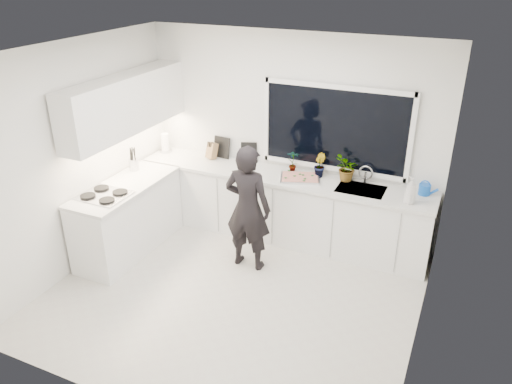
% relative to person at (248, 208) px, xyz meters
% --- Properties ---
extents(floor, '(4.00, 3.50, 0.02)m').
position_rel_person_xyz_m(floor, '(0.10, -0.64, -0.80)').
color(floor, beige).
rests_on(floor, ground).
extents(wall_back, '(4.00, 0.02, 2.70)m').
position_rel_person_xyz_m(wall_back, '(0.10, 1.12, 0.56)').
color(wall_back, white).
rests_on(wall_back, ground).
extents(wall_left, '(0.02, 3.50, 2.70)m').
position_rel_person_xyz_m(wall_left, '(-1.91, -0.64, 0.56)').
color(wall_left, white).
rests_on(wall_left, ground).
extents(wall_right, '(0.02, 3.50, 2.70)m').
position_rel_person_xyz_m(wall_right, '(2.11, -0.64, 0.56)').
color(wall_right, white).
rests_on(wall_right, ground).
extents(ceiling, '(4.00, 3.50, 0.02)m').
position_rel_person_xyz_m(ceiling, '(0.10, -0.64, 1.92)').
color(ceiling, white).
rests_on(ceiling, wall_back).
extents(window, '(1.80, 0.02, 1.00)m').
position_rel_person_xyz_m(window, '(0.70, 1.08, 0.76)').
color(window, black).
rests_on(window, wall_back).
extents(base_cabinets_back, '(3.92, 0.58, 0.88)m').
position_rel_person_xyz_m(base_cabinets_back, '(0.10, 0.81, -0.35)').
color(base_cabinets_back, white).
rests_on(base_cabinets_back, floor).
extents(base_cabinets_left, '(0.58, 1.60, 0.88)m').
position_rel_person_xyz_m(base_cabinets_left, '(-1.57, -0.29, -0.35)').
color(base_cabinets_left, white).
rests_on(base_cabinets_left, floor).
extents(countertop_back, '(3.94, 0.62, 0.04)m').
position_rel_person_xyz_m(countertop_back, '(0.10, 0.80, 0.11)').
color(countertop_back, silver).
rests_on(countertop_back, base_cabinets_back).
extents(countertop_left, '(0.62, 1.60, 0.04)m').
position_rel_person_xyz_m(countertop_left, '(-1.57, -0.29, 0.11)').
color(countertop_left, silver).
rests_on(countertop_left, base_cabinets_left).
extents(upper_cabinets, '(0.34, 2.10, 0.70)m').
position_rel_person_xyz_m(upper_cabinets, '(-1.69, 0.06, 1.06)').
color(upper_cabinets, white).
rests_on(upper_cabinets, wall_left).
extents(sink, '(0.58, 0.42, 0.14)m').
position_rel_person_xyz_m(sink, '(1.15, 0.81, 0.08)').
color(sink, silver).
rests_on(sink, countertop_back).
extents(faucet, '(0.03, 0.03, 0.22)m').
position_rel_person_xyz_m(faucet, '(1.15, 1.01, 0.24)').
color(faucet, silver).
rests_on(faucet, countertop_back).
extents(stovetop, '(0.56, 0.48, 0.03)m').
position_rel_person_xyz_m(stovetop, '(-1.59, -0.64, 0.14)').
color(stovetop, black).
rests_on(stovetop, countertop_left).
extents(person, '(0.58, 0.38, 1.58)m').
position_rel_person_xyz_m(person, '(0.00, 0.00, 0.00)').
color(person, black).
rests_on(person, floor).
extents(pizza_tray, '(0.59, 0.51, 0.03)m').
position_rel_person_xyz_m(pizza_tray, '(0.37, 0.78, 0.14)').
color(pizza_tray, silver).
rests_on(pizza_tray, countertop_back).
extents(pizza, '(0.53, 0.45, 0.01)m').
position_rel_person_xyz_m(pizza, '(0.37, 0.78, 0.16)').
color(pizza, red).
rests_on(pizza, pizza_tray).
extents(watering_can, '(0.17, 0.17, 0.13)m').
position_rel_person_xyz_m(watering_can, '(1.88, 0.97, 0.19)').
color(watering_can, blue).
rests_on(watering_can, countertop_back).
extents(paper_towel_roll, '(0.13, 0.13, 0.26)m').
position_rel_person_xyz_m(paper_towel_roll, '(-1.75, 0.91, 0.26)').
color(paper_towel_roll, white).
rests_on(paper_towel_roll, countertop_back).
extents(knife_block, '(0.16, 0.14, 0.22)m').
position_rel_person_xyz_m(knife_block, '(-1.00, 0.95, 0.24)').
color(knife_block, '#987847').
rests_on(knife_block, countertop_back).
extents(utensil_crock, '(0.17, 0.17, 0.16)m').
position_rel_person_xyz_m(utensil_crock, '(-1.75, 0.16, 0.21)').
color(utensil_crock, silver).
rests_on(utensil_crock, countertop_left).
extents(picture_frame_large, '(0.21, 0.10, 0.28)m').
position_rel_person_xyz_m(picture_frame_large, '(-0.47, 1.05, 0.27)').
color(picture_frame_large, black).
rests_on(picture_frame_large, countertop_back).
extents(picture_frame_small, '(0.25, 0.04, 0.30)m').
position_rel_person_xyz_m(picture_frame_small, '(-0.90, 1.05, 0.28)').
color(picture_frame_small, black).
rests_on(picture_frame_small, countertop_back).
extents(herb_plants, '(0.95, 0.32, 0.34)m').
position_rel_person_xyz_m(herb_plants, '(0.76, 0.97, 0.29)').
color(herb_plants, '#26662D').
rests_on(herb_plants, countertop_back).
extents(soap_bottles, '(0.17, 0.17, 0.32)m').
position_rel_person_xyz_m(soap_bottles, '(1.75, 0.66, 0.28)').
color(soap_bottles, '#D8BF66').
rests_on(soap_bottles, countertop_back).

